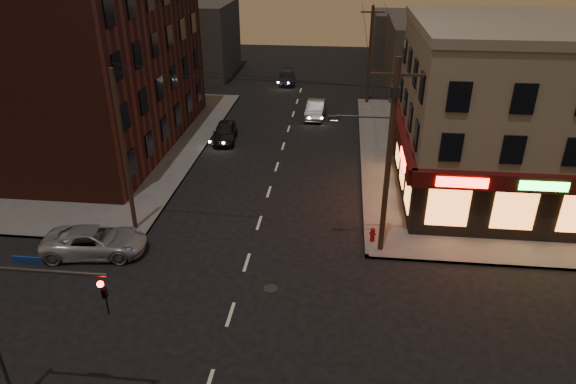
# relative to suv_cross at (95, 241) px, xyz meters

# --- Properties ---
(ground) EXTENTS (120.00, 120.00, 0.00)m
(ground) POSITION_rel_suv_cross_xyz_m (7.94, -4.00, -0.73)
(ground) COLOR black
(ground) RESTS_ON ground
(sidewalk_ne) EXTENTS (24.00, 28.00, 0.15)m
(sidewalk_ne) POSITION_rel_suv_cross_xyz_m (25.94, 15.00, -0.65)
(sidewalk_ne) COLOR #514F4C
(sidewalk_ne) RESTS_ON ground
(sidewalk_nw) EXTENTS (24.00, 28.00, 0.15)m
(sidewalk_nw) POSITION_rel_suv_cross_xyz_m (-10.06, 15.00, -0.65)
(sidewalk_nw) COLOR #514F4C
(sidewalk_nw) RESTS_ON ground
(pizza_building) EXTENTS (15.85, 12.85, 10.50)m
(pizza_building) POSITION_rel_suv_cross_xyz_m (23.87, 9.43, 4.62)
(pizza_building) COLOR gray
(pizza_building) RESTS_ON sidewalk_ne
(brick_apartment) EXTENTS (12.00, 20.00, 13.00)m
(brick_apartment) POSITION_rel_suv_cross_xyz_m (-6.56, 15.00, 5.92)
(brick_apartment) COLOR #411B15
(brick_apartment) RESTS_ON sidewalk_nw
(bg_building_ne_a) EXTENTS (10.00, 12.00, 7.00)m
(bg_building_ne_a) POSITION_rel_suv_cross_xyz_m (21.94, 34.00, 2.77)
(bg_building_ne_a) COLOR #3F3D3A
(bg_building_ne_a) RESTS_ON ground
(bg_building_nw) EXTENTS (9.00, 10.00, 8.00)m
(bg_building_nw) POSITION_rel_suv_cross_xyz_m (-5.06, 38.00, 3.27)
(bg_building_nw) COLOR #3F3D3A
(bg_building_nw) RESTS_ON ground
(bg_building_ne_b) EXTENTS (8.00, 8.00, 6.00)m
(bg_building_ne_b) POSITION_rel_suv_cross_xyz_m (19.94, 48.00, 2.27)
(bg_building_ne_b) COLOR #3F3D3A
(bg_building_ne_b) RESTS_ON ground
(utility_pole_main) EXTENTS (4.20, 0.44, 10.00)m
(utility_pole_main) POSITION_rel_suv_cross_xyz_m (14.62, 1.80, 5.03)
(utility_pole_main) COLOR #382619
(utility_pole_main) RESTS_ON sidewalk_ne
(utility_pole_far) EXTENTS (0.26, 0.26, 9.00)m
(utility_pole_far) POSITION_rel_suv_cross_xyz_m (14.74, 28.00, 3.92)
(utility_pole_far) COLOR #382619
(utility_pole_far) RESTS_ON sidewalk_ne
(utility_pole_west) EXTENTS (0.24, 0.24, 9.00)m
(utility_pole_west) POSITION_rel_suv_cross_xyz_m (1.14, 2.50, 3.92)
(utility_pole_west) COLOR #382619
(utility_pole_west) RESTS_ON sidewalk_nw
(traffic_signal) EXTENTS (4.49, 0.32, 6.47)m
(traffic_signal) POSITION_rel_suv_cross_xyz_m (2.37, -9.60, 3.43)
(traffic_signal) COLOR #333538
(traffic_signal) RESTS_ON ground
(suv_cross) EXTENTS (5.48, 3.05, 1.45)m
(suv_cross) POSITION_rel_suv_cross_xyz_m (0.00, 0.00, 0.00)
(suv_cross) COLOR #919299
(suv_cross) RESTS_ON ground
(sedan_near) EXTENTS (2.15, 4.42, 1.45)m
(sedan_near) POSITION_rel_suv_cross_xyz_m (3.15, 16.69, 0.00)
(sedan_near) COLOR black
(sedan_near) RESTS_ON ground
(sedan_mid) EXTENTS (1.79, 4.52, 1.46)m
(sedan_mid) POSITION_rel_suv_cross_xyz_m (10.02, 23.39, 0.01)
(sedan_mid) COLOR slate
(sedan_mid) RESTS_ON ground
(sedan_far) EXTENTS (2.17, 4.57, 1.29)m
(sedan_far) POSITION_rel_suv_cross_xyz_m (6.18, 34.62, -0.08)
(sedan_far) COLOR black
(sedan_far) RESTS_ON ground
(fire_hydrant) EXTENTS (0.38, 0.38, 0.83)m
(fire_hydrant) POSITION_rel_suv_cross_xyz_m (14.34, 2.51, -0.12)
(fire_hydrant) COLOR maroon
(fire_hydrant) RESTS_ON sidewalk_ne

